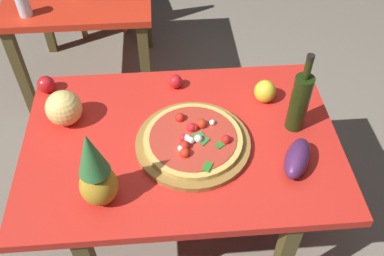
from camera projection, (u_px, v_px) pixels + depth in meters
name	position (u px, v px, depth m)	size (l,w,h in m)	color
ground_plane	(184.00, 229.00, 2.27)	(10.00, 10.00, 0.00)	gray
display_table	(181.00, 152.00, 1.80)	(1.29, 0.88, 0.73)	brown
background_table	(83.00, 3.00, 2.67)	(0.87, 0.85, 0.73)	brown
pizza_board	(193.00, 143.00, 1.70)	(0.46, 0.46, 0.03)	olive
pizza	(193.00, 139.00, 1.68)	(0.39, 0.39, 0.06)	#DCB958
wine_bottle	(300.00, 102.00, 1.68)	(0.08, 0.08, 0.37)	black
pineapple_left	(95.00, 173.00, 1.42)	(0.13, 0.13, 0.34)	#BD8E25
melon	(64.00, 108.00, 1.75)	(0.15, 0.15, 0.15)	#EFD272
bell_pepper	(265.00, 91.00, 1.86)	(0.10, 0.10, 0.10)	yellow
eggplant	(297.00, 158.00, 1.60)	(0.20, 0.09, 0.09)	#4C2251
tomato_beside_pepper	(46.00, 84.00, 1.91)	(0.08, 0.08, 0.08)	red
tomato_at_corner	(175.00, 82.00, 1.93)	(0.06, 0.06, 0.06)	red
drinking_glass_water	(24.00, 6.00, 2.33)	(0.07, 0.07, 0.12)	silver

